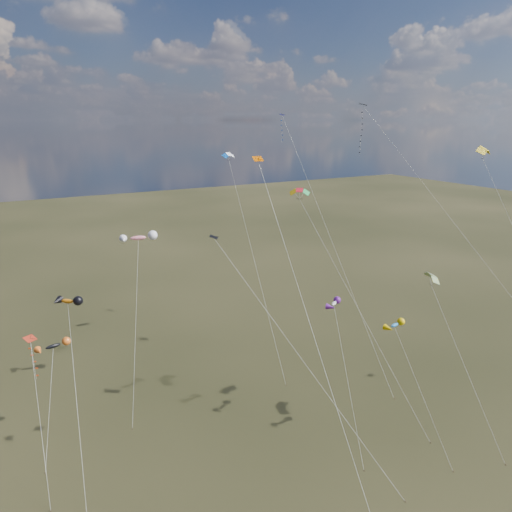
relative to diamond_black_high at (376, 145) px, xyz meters
name	(u,v)px	position (x,y,z in m)	size (l,w,h in m)	color
ground	(343,488)	(-19.81, -20.47, -31.31)	(400.00, 400.00, 0.00)	black
diamond_black_high	(376,145)	(0.00, 0.00, 0.00)	(20.45, 25.56, 36.74)	black
diamond_navy_tall	(290,148)	(-4.65, 14.25, -0.96)	(1.12, 29.27, 35.54)	#0C0A4D
diamond_black_mid	(273,319)	(-23.90, -13.63, -15.17)	(12.64, 16.64, 23.80)	black
diamond_red_low	(34,364)	(-44.85, -2.37, -19.98)	(1.31, 8.61, 14.13)	#A72916
diamond_orange_center	(300,293)	(-25.06, -19.81, -10.13)	(0.96, 22.43, 31.51)	#C65200
parafoil_yellow	(485,150)	(0.91, -15.84, 0.12)	(8.35, 16.80, 32.23)	gold
parafoil_blue_white	(229,156)	(-14.72, 15.59, -1.97)	(2.10, 19.05, 30.15)	#0F54B7
parafoil_striped	(433,276)	(-4.82, -15.72, -13.20)	(3.20, 11.88, 18.82)	yellow
parafoil_tricolor	(301,192)	(-16.30, -6.36, -4.37)	(10.54, 14.81, 27.66)	#EEB506
novelty_black_orange	(53,346)	(-42.77, 1.84, -20.55)	(4.33, 7.39, 11.31)	black
novelty_orange_black	(68,302)	(-41.00, -1.61, -14.39)	(3.14, 14.94, 17.56)	orange
novelty_white_purple	(334,304)	(-13.88, -10.21, -16.81)	(3.85, 10.55, 15.01)	silver
novelty_redwhite_stripe	(138,238)	(-30.95, 8.77, -11.29)	(7.04, 11.65, 20.79)	red
novelty_blue_yellow	(395,326)	(-9.86, -15.76, -18.09)	(2.70, 9.11, 13.77)	#1E6FB5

